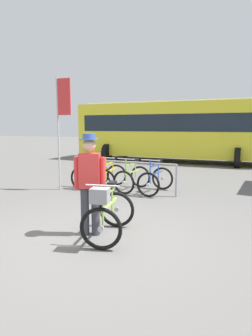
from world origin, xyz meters
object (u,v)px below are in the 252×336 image
object	(u,v)px
person_with_featured_bike	(90,180)
racked_bike_white	(90,175)
featured_bicycle	(108,213)
bus_distant	(173,128)
banner_flag	(62,112)
racked_bike_lime	(132,178)
racked_bike_yellow	(111,176)
racked_bike_blue	(156,180)

from	to	relation	value
person_with_featured_bike	racked_bike_white	bearing A→B (deg)	116.04
featured_bicycle	person_with_featured_bike	distance (m)	0.63
bus_distant	banner_flag	bearing A→B (deg)	-102.45
racked_bike_lime	bus_distant	size ratio (longest dim) A/B	0.12
bus_distant	racked_bike_lime	bearing A→B (deg)	-88.78
featured_bicycle	person_with_featured_bike	size ratio (longest dim) A/B	0.71
racked_bike_white	banner_flag	xyz separation A→B (m)	(-0.53, -0.67, 1.86)
racked_bike_white	featured_bicycle	distance (m)	4.25
featured_bicycle	racked_bike_yellow	bearing A→B (deg)	111.48
racked_bike_white	racked_bike_blue	size ratio (longest dim) A/B	1.02
racked_bike_yellow	featured_bicycle	size ratio (longest dim) A/B	0.91
racked_bike_lime	banner_flag	world-z (taller)	banner_flag
racked_bike_white	racked_bike_yellow	bearing A→B (deg)	-5.52
racked_bike_blue	featured_bicycle	world-z (taller)	same
racked_bike_blue	banner_flag	size ratio (longest dim) A/B	0.37
racked_bike_yellow	featured_bicycle	world-z (taller)	same
racked_bike_blue	featured_bicycle	xyz separation A→B (m)	(0.03, -3.48, 0.08)
racked_bike_white	banner_flag	size ratio (longest dim) A/B	0.38
racked_bike_yellow	featured_bicycle	xyz separation A→B (m)	(1.42, -3.61, 0.08)
racked_bike_lime	featured_bicycle	bearing A→B (deg)	-78.44
bus_distant	banner_flag	xyz separation A→B (m)	(-1.76, -7.98, 0.49)
racked_bike_white	racked_bike_blue	distance (m)	2.10
racked_bike_yellow	bus_distant	size ratio (longest dim) A/B	0.11
racked_bike_yellow	racked_bike_blue	bearing A→B (deg)	-5.53
racked_bike_white	featured_bicycle	xyz separation A→B (m)	(2.12, -3.68, 0.08)
racked_bike_yellow	racked_bike_blue	distance (m)	1.40
racked_bike_yellow	banner_flag	bearing A→B (deg)	-153.59
person_with_featured_bike	racked_bike_lime	bearing A→B (deg)	95.94
racked_bike_lime	racked_bike_blue	world-z (taller)	same
banner_flag	racked_bike_lime	bearing A→B (deg)	15.71
racked_bike_blue	person_with_featured_bike	xyz separation A→B (m)	(-0.34, -3.38, 0.58)
racked_bike_yellow	person_with_featured_bike	xyz separation A→B (m)	(1.06, -3.52, 0.58)
racked_bike_lime	person_with_featured_bike	xyz separation A→B (m)	(0.36, -3.45, 0.58)
person_with_featured_bike	bus_distant	size ratio (longest dim) A/B	0.17
racked_bike_yellow	racked_bike_lime	distance (m)	0.70
person_with_featured_bike	featured_bicycle	bearing A→B (deg)	-14.15
featured_bicycle	banner_flag	size ratio (longest dim) A/B	0.38
racked_bike_yellow	racked_bike_lime	world-z (taller)	same
racked_bike_blue	bus_distant	xyz separation A→B (m)	(-0.86, 7.50, 1.37)
banner_flag	racked_bike_blue	bearing A→B (deg)	10.24
featured_bicycle	bus_distant	size ratio (longest dim) A/B	0.12
racked_bike_white	bus_distant	distance (m)	7.53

